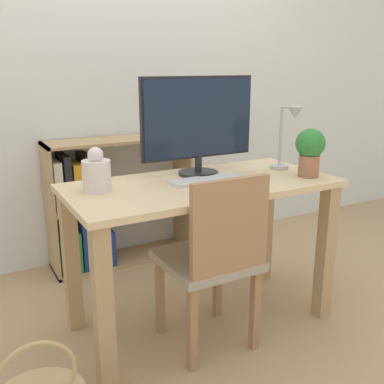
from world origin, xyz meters
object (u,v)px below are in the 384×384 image
object	(u,v)px
keyboard	(207,180)
bookshelf	(96,212)
monitor	(198,121)
desk_lamp	(288,132)
potted_plant	(310,150)
chair	(214,256)
vase	(96,173)

from	to	relation	value
keyboard	bookshelf	xyz separation A→B (m)	(-0.28, 0.91, -0.38)
monitor	bookshelf	bearing A→B (deg)	112.60
desk_lamp	bookshelf	size ratio (longest dim) A/B	0.36
monitor	keyboard	xyz separation A→B (m)	(-0.03, -0.15, -0.26)
desk_lamp	bookshelf	xyz separation A→B (m)	(-0.76, 0.91, -0.57)
potted_plant	chair	xyz separation A→B (m)	(-0.58, -0.06, -0.42)
monitor	chair	size ratio (longest dim) A/B	0.72
keyboard	desk_lamp	world-z (taller)	desk_lamp
keyboard	potted_plant	size ratio (longest dim) A/B	1.52
chair	bookshelf	distance (m)	1.14
desk_lamp	chair	bearing A→B (deg)	-159.47
desk_lamp	potted_plant	world-z (taller)	desk_lamp
monitor	vase	size ratio (longest dim) A/B	3.12
bookshelf	vase	bearing A→B (deg)	-104.92
desk_lamp	chair	distance (m)	0.77
vase	bookshelf	xyz separation A→B (m)	(0.22, 0.81, -0.45)
chair	potted_plant	bearing A→B (deg)	9.10
vase	potted_plant	bearing A→B (deg)	-13.89
vase	chair	distance (m)	0.63
vase	desk_lamp	distance (m)	0.99
monitor	bookshelf	distance (m)	1.04
desk_lamp	keyboard	bearing A→B (deg)	179.70
chair	desk_lamp	bearing A→B (deg)	23.43
keyboard	potted_plant	bearing A→B (deg)	-17.05
chair	vase	bearing A→B (deg)	146.25
monitor	keyboard	size ratio (longest dim) A/B	1.68
keyboard	chair	size ratio (longest dim) A/B	0.43
monitor	potted_plant	xyz separation A→B (m)	(0.46, -0.30, -0.13)
keyboard	vase	bearing A→B (deg)	169.28
potted_plant	chair	distance (m)	0.71
monitor	bookshelf	world-z (taller)	monitor
keyboard	bookshelf	world-z (taller)	bookshelf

